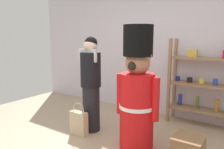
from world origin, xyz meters
The scene contains 6 objects.
back_wall centered at (0.00, 2.20, 1.30)m, with size 6.40×0.12×2.60m, color silver.
merchandise_shelf centered at (0.99, 1.98, 0.77)m, with size 1.33×0.35×1.53m.
teddy_bear_guard centered at (0.34, 0.63, 0.79)m, with size 0.65×0.49×1.71m.
person_shopper centered at (-0.56, 0.71, 0.81)m, with size 0.35×0.33×1.56m.
shopping_bag centered at (-0.60, 0.45, 0.20)m, with size 0.30×0.11×0.53m.
display_crate centered at (1.04, 0.69, 0.16)m, with size 0.37×0.37×0.31m.
Camera 1 is at (1.73, -2.00, 1.55)m, focal length 35.54 mm.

